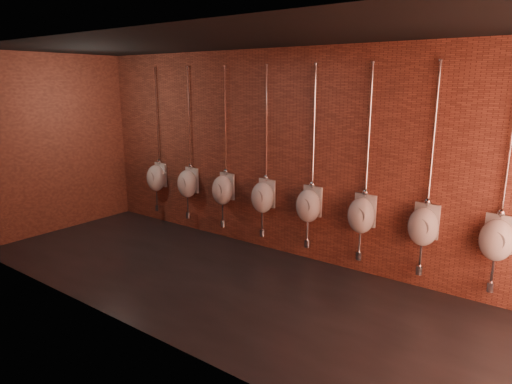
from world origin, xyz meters
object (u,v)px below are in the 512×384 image
Objects in this scene: urinal_2 at (223,189)px; urinal_6 at (423,225)px; urinal_7 at (497,239)px; urinal_5 at (362,214)px; urinal_3 at (263,196)px; urinal_0 at (156,177)px; urinal_1 at (188,183)px; urinal_4 at (309,205)px.

urinal_2 is 3.40m from urinal_6.
urinal_7 is at bearing 0.00° from urinal_2.
urinal_5 is 1.00× the size of urinal_6.
urinal_3 is 1.00× the size of urinal_7.
urinal_7 is at bearing 0.00° from urinal_0.
urinal_7 is (5.94, 0.00, 0.00)m from urinal_0.
urinal_2 is 2.55m from urinal_5.
urinal_1 and urinal_4 have the same top height.
urinal_2 is (0.85, 0.00, 0.00)m from urinal_1.
urinal_1 is 1.00× the size of urinal_7.
urinal_1 and urinal_6 have the same top height.
urinal_0 and urinal_6 have the same top height.
urinal_1 is 1.00× the size of urinal_3.
urinal_2 is at bearing 180.00° from urinal_7.
urinal_0 is 1.00× the size of urinal_6.
urinal_0 is 3.40m from urinal_4.
urinal_4 is at bearing 0.00° from urinal_0.
urinal_1 is at bearing 180.00° from urinal_2.
urinal_1 and urinal_3 have the same top height.
urinal_3 is at bearing 180.00° from urinal_5.
urinal_4 is 1.00× the size of urinal_6.
urinal_5 is 1.00× the size of urinal_7.
urinal_6 is (4.25, 0.00, 0.00)m from urinal_1.
urinal_5 is (3.40, 0.00, 0.00)m from urinal_1.
urinal_1 is 1.00× the size of urinal_5.
urinal_6 is at bearing 0.00° from urinal_1.
urinal_2 and urinal_5 have the same top height.
urinal_2 is at bearing 180.00° from urinal_6.
urinal_5 is (0.85, 0.00, 0.00)m from urinal_4.
urinal_0 is at bearing 180.00° from urinal_3.
urinal_6 and urinal_7 have the same top height.
urinal_0 is at bearing 180.00° from urinal_2.
urinal_7 is at bearing 0.00° from urinal_4.
urinal_3 is 1.70m from urinal_5.
urinal_6 is at bearing 180.00° from urinal_7.
urinal_0 is 1.70m from urinal_2.
urinal_0 is 1.00× the size of urinal_5.
urinal_5 is 1.70m from urinal_7.
urinal_3 is 3.40m from urinal_7.
urinal_0 is at bearing 180.00° from urinal_5.
urinal_2 is 4.25m from urinal_7.
urinal_6 is (5.09, 0.00, 0.00)m from urinal_0.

